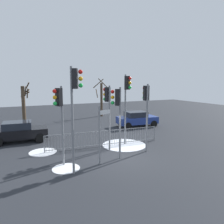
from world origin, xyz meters
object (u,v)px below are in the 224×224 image
Objects in this scene: traffic_light_rear_left at (127,94)px; car_blue_far at (137,119)px; car_black_near at (19,131)px; traffic_light_mid_left at (108,103)px; traffic_light_rear_right at (75,97)px; bare_tree_left at (101,98)px; bare_tree_centre at (24,103)px; traffic_light_foreground_left at (60,108)px; direction_sign_post at (100,132)px; traffic_light_foreground_right at (146,102)px; traffic_light_mid_right at (117,107)px.

traffic_light_rear_left reaches higher than car_blue_far.
car_black_near is (-6.67, 3.93, -2.74)m from traffic_light_rear_left.
traffic_light_mid_left is 1.04× the size of car_blue_far.
bare_tree_left is (7.42, 15.07, -1.37)m from traffic_light_rear_right.
bare_tree_centre is (-1.58, 13.52, -1.51)m from traffic_light_rear_right.
car_black_near is (-1.83, 5.72, -2.25)m from traffic_light_foreground_left.
bare_tree_centre is at bearing 83.72° from direction_sign_post.
car_blue_far is (8.17, 7.85, -2.89)m from traffic_light_rear_right.
bare_tree_centre is at bearing -22.01° from traffic_light_foreground_left.
traffic_light_rear_left is 12.11m from bare_tree_centre.
traffic_light_rear_left is 1.22× the size of car_blue_far.
traffic_light_foreground_right reaches higher than traffic_light_mid_left.
traffic_light_rear_right is 7.91m from car_black_near.
traffic_light_foreground_right is 1.07× the size of car_black_near.
traffic_light_rear_right is 1.62× the size of direction_sign_post.
bare_tree_left is at bearing 48.07° from direction_sign_post.
traffic_light_foreground_left is at bearing -174.04° from traffic_light_foreground_right.
car_blue_far is at bearing -145.19° from traffic_light_rear_left.
traffic_light_foreground_right is at bearing -56.40° from traffic_light_mid_right.
car_blue_far is (8.62, 6.57, -2.25)m from traffic_light_foreground_left.
car_black_near is at bearing 100.81° from direction_sign_post.
traffic_light_foreground_right is at bearing -33.67° from car_black_near.
bare_tree_left is at bearing 101.04° from car_blue_far.
bare_tree_left reaches higher than traffic_light_mid_left.
bare_tree_left is (4.79, 14.11, -0.66)m from traffic_light_mid_right.
traffic_light_mid_right is 1.72m from direction_sign_post.
traffic_light_mid_right is at bearing 33.29° from traffic_light_rear_left.
traffic_light_mid_left is 1.04× the size of car_black_near.
traffic_light_mid_right is 1.71m from traffic_light_mid_left.
traffic_light_mid_left is at bearing 159.86° from traffic_light_rear_right.
traffic_light_foreground_left is 1.33× the size of direction_sign_post.
traffic_light_foreground_left is 6.42m from car_black_near.
bare_tree_centre is (-3.05, 12.92, 0.42)m from direction_sign_post.
bare_tree_left is (2.61, 13.66, -0.78)m from traffic_light_foreground_right.
traffic_light_foreground_right is 1.02× the size of traffic_light_mid_left.
bare_tree_centre is (-4.39, 10.86, -0.84)m from traffic_light_mid_left.
bare_tree_centre reaches higher than traffic_light_mid_left.
traffic_light_mid_right reaches higher than car_black_near.
traffic_light_rear_left is 1.55× the size of direction_sign_post.
bare_tree_left reaches higher than car_blue_far.
traffic_light_rear_right is at bearing -67.38° from car_black_near.
traffic_light_rear_left reaches higher than bare_tree_centre.
bare_tree_left is at bearing 47.30° from traffic_light_mid_left.
car_blue_far is at bearing -30.20° from bare_tree_centre.
direction_sign_post is (-1.34, -2.05, -1.26)m from traffic_light_mid_left.
direction_sign_post is at bearing -136.57° from traffic_light_foreground_left.
car_blue_far and car_black_near have the same top height.
direction_sign_post is (-2.92, -2.47, -1.77)m from traffic_light_rear_left.
traffic_light_rear_right is 11.69m from car_blue_far.
traffic_light_mid_right is at bearing -108.77° from bare_tree_left.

